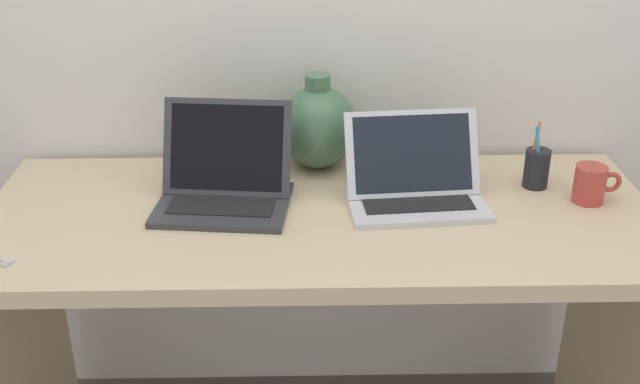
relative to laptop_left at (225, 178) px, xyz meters
The scene contains 6 objects.
desk 0.32m from the laptop_left, 15.24° to the right, with size 1.55×0.64×0.75m.
laptop_left is the anchor object (origin of this frame).
laptop_right 0.44m from the laptop_left, ahead, with size 0.33×0.25×0.20m.
green_vase 0.30m from the laptop_left, 42.48° to the left, with size 0.19×0.19×0.24m.
coffee_mug 0.85m from the laptop_left, ahead, with size 0.11×0.07×0.09m.
pen_cup 0.75m from the laptop_left, ahead, with size 0.06×0.06×0.16m.
Camera 1 is at (-0.03, -1.58, 1.57)m, focal length 43.57 mm.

